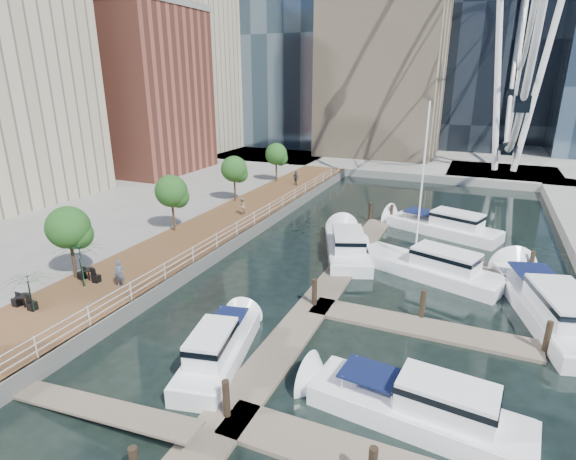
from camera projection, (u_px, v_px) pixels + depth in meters
The scene contains 15 objects.
ground at pixel (193, 372), 20.66m from camera, with size 520.00×520.00×0.00m, color black.
boardwalk at pixel (207, 236), 36.92m from camera, with size 6.00×60.00×1.00m, color brown.
seawall at pixel (238, 241), 35.80m from camera, with size 0.25×60.00×1.00m, color #595954.
land_far at pixel (435, 131), 109.22m from camera, with size 200.00×114.00×1.00m, color gray.
pier at pixel (503, 174), 60.49m from camera, with size 14.00×12.00×1.00m, color gray.
railing at pixel (237, 229), 35.50m from camera, with size 0.10×60.00×1.05m, color white, non-canonical shape.
floating_docks at pixel (406, 301), 26.20m from camera, with size 16.00×34.00×2.60m.
midrise_condos at pixel (77, 73), 52.25m from camera, with size 19.00×67.00×28.00m.
street_trees at pixel (171, 191), 35.73m from camera, with size 2.60×42.60×4.60m.
yacht_foreground at pixel (416, 422), 17.66m from camera, with size 2.48×9.26×2.15m, color white, non-canonical shape.
pedestrian_near at pixel (119, 274), 26.56m from camera, with size 0.62×0.41×1.70m, color #485260.
pedestrian_mid at pixel (242, 206), 40.75m from camera, with size 0.75×0.59×1.55m, color gray.
pedestrian_far at pixel (296, 178), 52.11m from camera, with size 0.96×0.40×1.64m, color #2C3238.
moored_yachts at pixel (424, 285), 29.29m from camera, with size 20.00×40.16×11.50m.
cafe_seating at pixel (8, 299), 22.65m from camera, with size 3.74×15.68×2.72m.
Camera 1 is at (10.92, -14.31, 12.84)m, focal length 28.00 mm.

